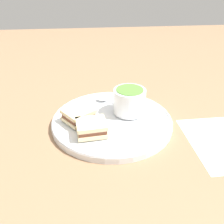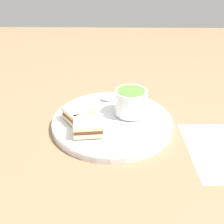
# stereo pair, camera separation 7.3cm
# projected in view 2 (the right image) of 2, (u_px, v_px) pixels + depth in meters

# --- Properties ---
(ground_plane) EXTENTS (2.40, 2.40, 0.00)m
(ground_plane) POSITION_uv_depth(u_px,v_px,m) (112.00, 124.00, 0.75)
(ground_plane) COLOR #8E6B4C
(plate) EXTENTS (0.34, 0.34, 0.02)m
(plate) POSITION_uv_depth(u_px,v_px,m) (112.00, 121.00, 0.74)
(plate) COLOR white
(plate) RESTS_ON ground_plane
(soup_bowl) EXTENTS (0.09, 0.09, 0.07)m
(soup_bowl) POSITION_uv_depth(u_px,v_px,m) (131.00, 102.00, 0.74)
(soup_bowl) COLOR white
(soup_bowl) RESTS_ON plate
(spoon) EXTENTS (0.07, 0.12, 0.01)m
(spoon) POSITION_uv_depth(u_px,v_px,m) (109.00, 99.00, 0.83)
(spoon) COLOR silver
(spoon) RESTS_ON plate
(sandwich_half_near) EXTENTS (0.10, 0.10, 0.03)m
(sandwich_half_near) POSITION_uv_depth(u_px,v_px,m) (79.00, 112.00, 0.73)
(sandwich_half_near) COLOR beige
(sandwich_half_near) RESTS_ON plate
(sandwich_half_far) EXTENTS (0.08, 0.08, 0.03)m
(sandwich_half_far) POSITION_uv_depth(u_px,v_px,m) (89.00, 126.00, 0.67)
(sandwich_half_far) COLOR beige
(sandwich_half_far) RESTS_ON plate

